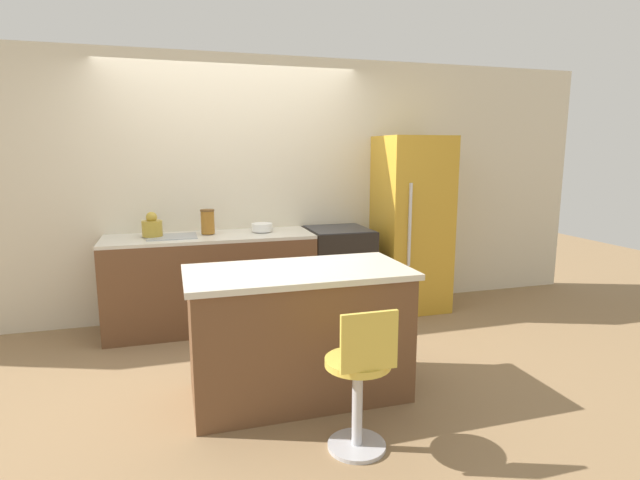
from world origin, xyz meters
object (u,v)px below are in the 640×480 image
object	(u,v)px
oven_range	(338,272)
refrigerator	(411,224)
mixing_bowl	(262,227)
stool_chair	(360,384)
kettle	(152,227)

from	to	relation	value
oven_range	refrigerator	xyz separation A→B (m)	(0.81, -0.00, 0.46)
refrigerator	mixing_bowl	size ratio (longest dim) A/B	9.03
stool_chair	mixing_bowl	world-z (taller)	mixing_bowl
oven_range	kettle	world-z (taller)	kettle
oven_range	stool_chair	bearing A→B (deg)	-105.97
oven_range	refrigerator	size ratio (longest dim) A/B	0.49
mixing_bowl	kettle	bearing A→B (deg)	180.00
oven_range	mixing_bowl	xyz separation A→B (m)	(-0.77, 0.05, 0.49)
oven_range	kettle	size ratio (longest dim) A/B	3.99
refrigerator	kettle	xyz separation A→B (m)	(-2.59, 0.05, 0.08)
oven_range	mixing_bowl	size ratio (longest dim) A/B	4.46
stool_chair	kettle	size ratio (longest dim) A/B	3.80
refrigerator	kettle	bearing A→B (deg)	178.89
oven_range	stool_chair	distance (m)	2.41
oven_range	stool_chair	xyz separation A→B (m)	(-0.66, -2.31, -0.04)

